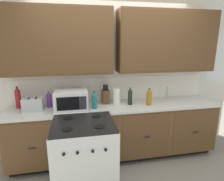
# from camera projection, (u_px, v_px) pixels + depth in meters

# --- Properties ---
(ground_plane) EXTENTS (8.25, 8.25, 0.00)m
(ground_plane) POSITION_uv_depth(u_px,v_px,m) (120.00, 167.00, 2.89)
(ground_plane) COLOR gray
(wall_unit) EXTENTS (4.50, 0.40, 2.58)m
(wall_unit) POSITION_uv_depth(u_px,v_px,m) (114.00, 56.00, 2.95)
(wall_unit) COLOR white
(wall_unit) RESTS_ON ground_plane
(counter_run) EXTENTS (3.33, 0.64, 0.92)m
(counter_run) POSITION_uv_depth(u_px,v_px,m) (116.00, 131.00, 3.05)
(counter_run) COLOR black
(counter_run) RESTS_ON ground_plane
(stove_range) EXTENTS (0.76, 0.68, 0.95)m
(stove_range) POSITION_uv_depth(u_px,v_px,m) (84.00, 157.00, 2.35)
(stove_range) COLOR white
(stove_range) RESTS_ON ground_plane
(microwave) EXTENTS (0.48, 0.37, 0.28)m
(microwave) POSITION_uv_depth(u_px,v_px,m) (71.00, 100.00, 2.75)
(microwave) COLOR white
(microwave) RESTS_ON counter_run
(toaster) EXTENTS (0.28, 0.18, 0.19)m
(toaster) POSITION_uv_depth(u_px,v_px,m) (33.00, 104.00, 2.69)
(toaster) COLOR #B7B7BC
(toaster) RESTS_ON counter_run
(knife_block) EXTENTS (0.11, 0.14, 0.31)m
(knife_block) POSITION_uv_depth(u_px,v_px,m) (105.00, 96.00, 3.02)
(knife_block) COLOR #52361E
(knife_block) RESTS_ON counter_run
(sink_faucet) EXTENTS (0.02, 0.02, 0.20)m
(sink_faucet) POSITION_uv_depth(u_px,v_px,m) (167.00, 93.00, 3.30)
(sink_faucet) COLOR #B2B5BA
(sink_faucet) RESTS_ON counter_run
(paper_towel_roll) EXTENTS (0.12, 0.12, 0.26)m
(paper_towel_roll) POSITION_uv_depth(u_px,v_px,m) (116.00, 96.00, 2.98)
(paper_towel_roll) COLOR white
(paper_towel_roll) RESTS_ON counter_run
(bottle_violet) EXTENTS (0.07, 0.07, 0.24)m
(bottle_violet) POSITION_uv_depth(u_px,v_px,m) (49.00, 100.00, 2.83)
(bottle_violet) COLOR #663384
(bottle_violet) RESTS_ON counter_run
(bottle_teal) EXTENTS (0.08, 0.08, 0.27)m
(bottle_teal) POSITION_uv_depth(u_px,v_px,m) (94.00, 100.00, 2.77)
(bottle_teal) COLOR #1E707A
(bottle_teal) RESTS_ON counter_run
(bottle_red) EXTENTS (0.08, 0.08, 0.33)m
(bottle_red) POSITION_uv_depth(u_px,v_px,m) (18.00, 98.00, 2.78)
(bottle_red) COLOR maroon
(bottle_red) RESTS_ON counter_run
(bottle_amber) EXTENTS (0.08, 0.08, 0.27)m
(bottle_amber) POSITION_uv_depth(u_px,v_px,m) (149.00, 97.00, 2.92)
(bottle_amber) COLOR #9E6619
(bottle_amber) RESTS_ON counter_run
(bottle_dark) EXTENTS (0.07, 0.07, 0.28)m
(bottle_dark) POSITION_uv_depth(u_px,v_px,m) (130.00, 96.00, 2.94)
(bottle_dark) COLOR black
(bottle_dark) RESTS_ON counter_run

